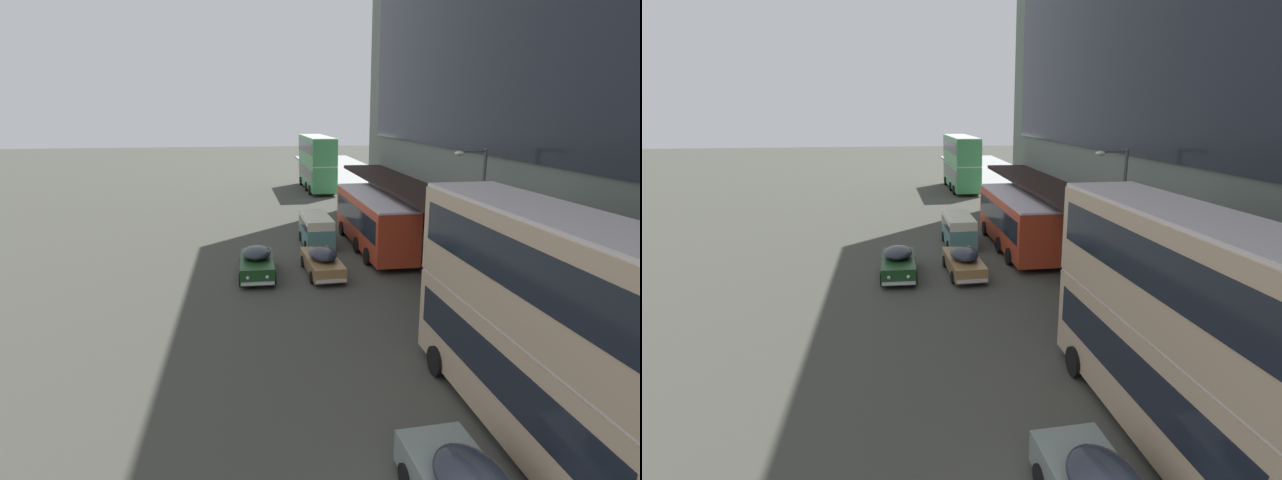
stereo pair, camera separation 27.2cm
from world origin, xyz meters
TOP-DOWN VIEW (x-y plane):
  - transit_bus_kerbside_front at (4.24, 48.60)m, footprint 2.98×10.94m
  - transit_bus_kerbside_rear at (4.25, 23.65)m, footprint 2.79×11.03m
  - transit_bus_kerbside_far at (3.66, 4.48)m, footprint 2.86×10.27m
  - sedan_second_mid at (-3.23, 19.10)m, footprint 1.91×4.51m
  - sedan_oncoming_front at (0.25, 18.96)m, footprint 1.95×4.88m
  - vw_van at (0.80, 25.11)m, footprint 1.96×4.58m
  - street_lamp at (6.49, 14.11)m, footprint 1.50×0.28m
  - fire_hydrant at (6.61, 4.34)m, footprint 0.20×0.40m

SIDE VIEW (x-z plane):
  - fire_hydrant at x=6.61m, z-range 0.14..0.84m
  - sedan_oncoming_front at x=0.25m, z-range -0.01..1.49m
  - sedan_second_mid at x=-3.23m, z-range 0.00..1.54m
  - vw_van at x=0.80m, z-range 0.12..2.08m
  - transit_bus_kerbside_rear at x=4.25m, z-range 0.24..3.67m
  - transit_bus_kerbside_front at x=4.24m, z-range 0.23..6.12m
  - transit_bus_kerbside_far at x=3.66m, z-range 0.24..6.47m
  - street_lamp at x=6.49m, z-range 0.71..7.54m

